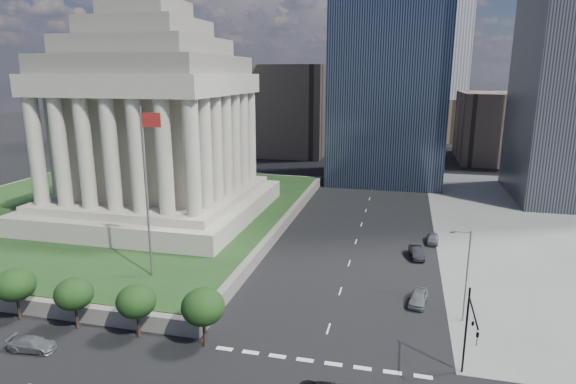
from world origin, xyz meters
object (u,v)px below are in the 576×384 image
(parked_sedan_near, at_px, (418,297))
(parked_sedan_mid, at_px, (417,252))
(street_lamp_north, at_px, (465,271))
(war_memorial, at_px, (152,99))
(suv_grey, at_px, (32,344))
(flagpole, at_px, (147,184))
(traffic_signal_ne, at_px, (470,328))
(parked_sedan_far, at_px, (433,239))

(parked_sedan_near, distance_m, parked_sedan_mid, 14.48)
(parked_sedan_mid, bearing_deg, street_lamp_north, -85.02)
(war_memorial, relative_size, parked_sedan_near, 8.52)
(suv_grey, bearing_deg, flagpole, -22.83)
(war_memorial, distance_m, flagpole, 28.16)
(street_lamp_north, xyz_separation_m, parked_sedan_near, (-4.33, 2.85, -4.88))
(parked_sedan_near, relative_size, parked_sedan_mid, 0.97)
(parked_sedan_near, bearing_deg, suv_grey, -143.41)
(war_memorial, xyz_separation_m, parked_sedan_near, (43.00, -20.15, -20.62))
(traffic_signal_ne, xyz_separation_m, parked_sedan_mid, (-3.50, 28.64, -4.48))
(suv_grey, relative_size, parked_sedan_near, 0.99)
(parked_sedan_far, bearing_deg, parked_sedan_near, -93.14)
(traffic_signal_ne, bearing_deg, war_memorial, 143.58)
(war_memorial, xyz_separation_m, parked_sedan_far, (45.50, 1.19, -20.67))
(traffic_signal_ne, bearing_deg, parked_sedan_mid, 96.97)
(parked_sedan_far, bearing_deg, traffic_signal_ne, -84.84)
(traffic_signal_ne, relative_size, suv_grey, 1.77)
(street_lamp_north, bearing_deg, suv_grey, -158.65)
(street_lamp_north, bearing_deg, flagpole, -178.37)
(war_memorial, height_order, parked_sedan_far, war_memorial)
(traffic_signal_ne, xyz_separation_m, suv_grey, (-38.94, -4.24, -4.59))
(war_memorial, height_order, flagpole, war_memorial)
(parked_sedan_far, bearing_deg, parked_sedan_mid, -106.50)
(parked_sedan_mid, bearing_deg, traffic_signal_ne, -92.07)
(traffic_signal_ne, relative_size, street_lamp_north, 0.80)
(flagpole, height_order, traffic_signal_ne, flagpole)
(traffic_signal_ne, distance_m, parked_sedan_near, 15.25)
(war_memorial, height_order, parked_sedan_mid, war_memorial)
(parked_sedan_near, bearing_deg, street_lamp_north, -24.23)
(flagpole, relative_size, parked_sedan_far, 4.69)
(war_memorial, bearing_deg, suv_grey, -78.91)
(flagpole, xyz_separation_m, suv_grey, (-4.61, -14.55, -12.46))
(war_memorial, distance_m, suv_grey, 44.42)
(suv_grey, relative_size, parked_sedan_far, 1.06)
(traffic_signal_ne, bearing_deg, parked_sedan_far, 91.61)
(street_lamp_north, xyz_separation_m, suv_grey, (-39.77, -15.55, -5.01))
(flagpole, bearing_deg, parked_sedan_mid, 30.74)
(suv_grey, height_order, parked_sedan_far, parked_sedan_far)
(traffic_signal_ne, bearing_deg, suv_grey, -173.78)
(street_lamp_north, height_order, parked_sedan_far, street_lamp_north)
(suv_grey, bearing_deg, street_lamp_north, -73.89)
(parked_sedan_far, bearing_deg, war_memorial, -174.96)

